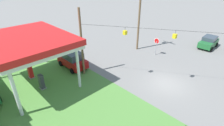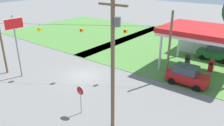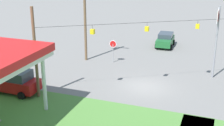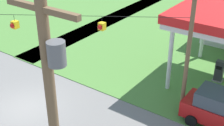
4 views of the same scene
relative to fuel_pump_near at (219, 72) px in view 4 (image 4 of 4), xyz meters
The scene contains 5 objects.
ground_plane 12.89m from the fuel_pump_near, 130.71° to the right, with size 160.00×160.00×0.00m, color slate.
grass_verge_opposite_corner 25.19m from the fuel_pump_near, 165.63° to the left, with size 24.00×24.00×0.04m, color #4C7F38.
fuel_pump_near is the anchor object (origin of this frame).
car_at_pumps_front 5.00m from the fuel_pump_near, 70.77° to the right, with size 4.20×2.11×2.05m.
signal_span_gantry 13.29m from the fuel_pump_near, 130.68° to the right, with size 15.86×10.24×7.52m.
Camera 4 is at (13.27, -9.70, 11.14)m, focal length 50.00 mm.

